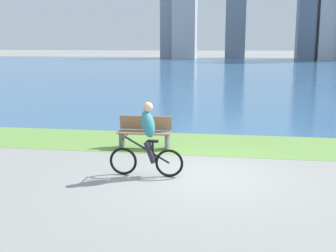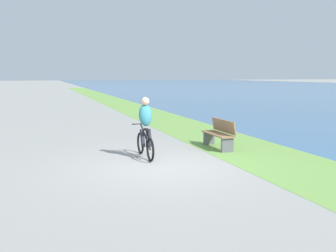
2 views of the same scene
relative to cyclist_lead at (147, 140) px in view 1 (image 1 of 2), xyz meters
name	(u,v)px [view 1 (image 1 of 2)]	position (x,y,z in m)	size (l,w,h in m)	color
ground_plane	(199,176)	(1.14, 0.17, -0.83)	(300.00, 300.00, 0.00)	gray
grass_strip_bayside	(209,144)	(1.14, 3.28, -0.83)	(120.00, 2.80, 0.01)	#6B9947
bay_water_surface	(230,68)	(1.14, 40.97, -0.83)	(300.00, 72.59, 0.00)	#386693
cyclist_lead	(147,140)	(0.00, 0.00, 0.00)	(1.68, 0.52, 1.67)	black
bench_near_path	(145,132)	(-0.61, 2.54, -0.38)	(1.50, 0.47, 0.90)	olive
city_skyline_far_shore	(285,9)	(9.78, 69.18, 7.70)	(34.46, 11.10, 26.53)	#8C939E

